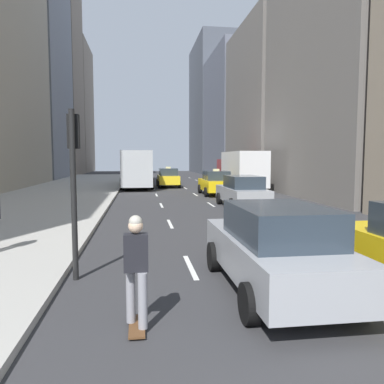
{
  "coord_description": "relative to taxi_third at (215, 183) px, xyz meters",
  "views": [
    {
      "loc": [
        -1.37,
        -0.65,
        2.57
      ],
      "look_at": [
        0.65,
        13.8,
        1.28
      ],
      "focal_mm": 35.0,
      "sensor_mm": 36.0,
      "label": 1
    }
  ],
  "objects": [
    {
      "name": "city_bus",
      "position": [
        -5.61,
        8.7,
        0.91
      ],
      "size": [
        2.8,
        11.61,
        3.25
      ],
      "color": "#B7BCC1",
      "rests_on": "ground"
    },
    {
      "name": "traffic_light_pole",
      "position": [
        -6.75,
        -18.06,
        1.53
      ],
      "size": [
        0.24,
        0.42,
        3.6
      ],
      "color": "black",
      "rests_on": "ground"
    },
    {
      "name": "sidewalk_left",
      "position": [
        -11.0,
        1.43,
        -0.81
      ],
      "size": [
        8.0,
        66.0,
        0.15
      ],
      "primitive_type": "cube",
      "color": "#ADAAA3",
      "rests_on": "ground"
    },
    {
      "name": "building_row_right",
      "position": [
        8.0,
        11.21,
        11.83
      ],
      "size": [
        6.0,
        76.77,
        34.35
      ],
      "color": "gray",
      "rests_on": "ground"
    },
    {
      "name": "sedan_silver_behind",
      "position": [
        0.0,
        -7.05,
        -0.01
      ],
      "size": [
        2.02,
        4.88,
        1.7
      ],
      "color": "#9EA0A5",
      "rests_on": "ground"
    },
    {
      "name": "sedan_black_near",
      "position": [
        -2.8,
        -19.41,
        -0.01
      ],
      "size": [
        2.02,
        4.58,
        1.7
      ],
      "color": "#9EA0A5",
      "rests_on": "ground"
    },
    {
      "name": "lane_markings",
      "position": [
        -1.4,
        -2.57,
        -0.87
      ],
      "size": [
        5.72,
        56.0,
        0.01
      ],
      "color": "white",
      "rests_on": "ground"
    },
    {
      "name": "box_truck",
      "position": [
        2.8,
        3.54,
        0.83
      ],
      "size": [
        2.58,
        8.4,
        3.15
      ],
      "color": "maroon",
      "rests_on": "ground"
    },
    {
      "name": "taxi_fourth",
      "position": [
        -2.8,
        7.95,
        0.0
      ],
      "size": [
        2.02,
        4.4,
        1.87
      ],
      "color": "yellow",
      "rests_on": "ground"
    },
    {
      "name": "taxi_third",
      "position": [
        0.0,
        0.0,
        0.0
      ],
      "size": [
        2.02,
        4.4,
        1.87
      ],
      "color": "yellow",
      "rests_on": "ground"
    },
    {
      "name": "building_row_left",
      "position": [
        -18.0,
        17.88,
        13.44
      ],
      "size": [
        6.0,
        83.61,
        34.26
      ],
      "color": "#4C515B",
      "rests_on": "ground"
    },
    {
      "name": "skateboarder",
      "position": [
        -5.44,
        -20.7,
        0.08
      ],
      "size": [
        0.36,
        0.8,
        1.75
      ],
      "color": "brown",
      "rests_on": "ground"
    }
  ]
}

